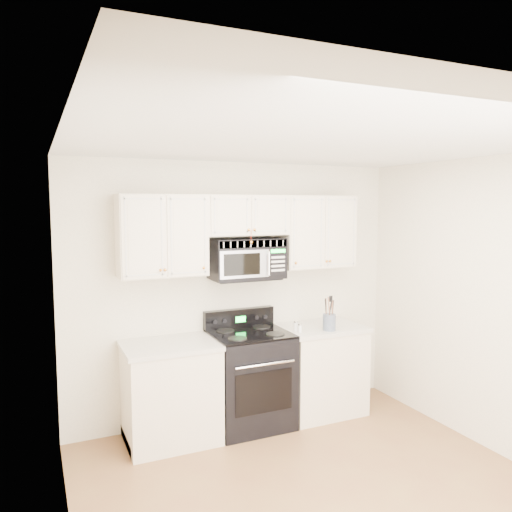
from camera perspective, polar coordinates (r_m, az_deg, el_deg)
room at (r=3.60m, az=8.64°, el=-8.24°), size 3.51×3.51×2.61m
base_cabinet_left at (r=4.83m, az=-9.72°, el=-15.45°), size 0.86×0.65×0.92m
base_cabinet_right at (r=5.43m, az=7.30°, el=-13.00°), size 0.86×0.65×0.92m
range at (r=5.05m, az=-0.71°, el=-13.71°), size 0.75×0.68×1.12m
upper_cabinets at (r=4.91m, az=-1.37°, el=3.04°), size 2.44×0.37×0.75m
microwave at (r=4.92m, az=-1.05°, el=-0.28°), size 0.72×0.41×0.40m
utensil_crock at (r=5.10m, az=8.38°, el=-7.38°), size 0.13×0.13×0.35m
shaker_salt at (r=5.04m, az=4.59°, el=-7.96°), size 0.04×0.04×0.10m
shaker_pepper at (r=4.99m, az=5.05°, el=-8.19°), size 0.04×0.04×0.09m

